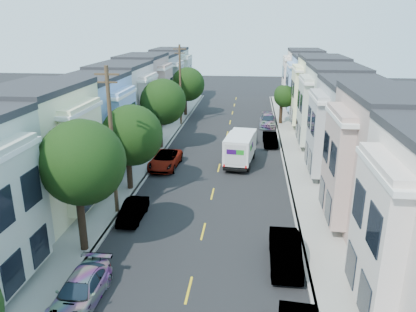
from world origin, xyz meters
TOP-DOWN VIEW (x-y plane):
  - ground at (0.00, 0.00)m, footprint 160.00×160.00m
  - road_slab at (0.00, 15.00)m, footprint 12.00×70.00m
  - curb_left at (-6.05, 15.00)m, footprint 0.30×70.00m
  - curb_right at (6.05, 15.00)m, footprint 0.30×70.00m
  - sidewalk_left at (-7.35, 15.00)m, footprint 2.60×70.00m
  - sidewalk_right at (7.35, 15.00)m, footprint 2.60×70.00m
  - centerline at (0.00, 15.00)m, footprint 0.12×70.00m
  - townhouse_row_left at (-11.15, 15.00)m, footprint 5.00×70.00m
  - townhouse_row_right at (11.15, 15.00)m, footprint 5.00×70.00m
  - tree_b at (-6.30, -3.02)m, footprint 4.70×4.70m
  - tree_c at (-6.30, 6.19)m, footprint 4.70×4.70m
  - tree_d at (-6.30, 17.36)m, footprint 4.70×4.70m
  - tree_e at (-6.30, 33.48)m, footprint 4.70×4.70m
  - tree_far_r at (6.89, 29.76)m, footprint 2.82×2.82m
  - utility_pole_near at (-6.30, 2.00)m, footprint 1.60×0.26m
  - utility_pole_far at (-6.30, 28.00)m, footprint 1.60×0.26m
  - fedex_truck at (1.87, 13.44)m, footprint 2.33×6.06m
  - lead_sedan at (2.27, 21.31)m, footprint 2.18×4.48m
  - parked_left_b at (-4.90, -7.53)m, footprint 1.94×4.55m
  - parked_left_c at (-4.90, 1.20)m, footprint 1.31×3.71m
  - parked_left_d at (-4.90, 11.60)m, footprint 2.58×5.29m
  - parked_right_b at (4.90, -3.18)m, footprint 1.64×4.60m
  - parked_right_c at (4.90, 19.81)m, footprint 1.57×4.11m
  - parked_right_d at (4.90, 28.44)m, footprint 2.17×4.87m

SIDE VIEW (x-z plane):
  - ground at x=0.00m, z-range 0.00..0.00m
  - centerline at x=0.00m, z-range -0.01..0.01m
  - townhouse_row_left at x=-11.15m, z-range -4.25..4.25m
  - townhouse_row_right at x=11.15m, z-range -4.25..4.25m
  - road_slab at x=0.00m, z-range 0.00..0.02m
  - curb_left at x=-6.05m, z-range 0.00..0.15m
  - curb_right at x=6.05m, z-range 0.00..0.15m
  - sidewalk_left at x=-7.35m, z-range 0.00..0.15m
  - sidewalk_right at x=7.35m, z-range 0.00..0.15m
  - lead_sedan at x=2.27m, z-range 0.00..1.23m
  - parked_left_c at x=-4.90m, z-range 0.00..1.24m
  - parked_right_c at x=4.90m, z-range 0.00..1.35m
  - parked_left_b at x=-4.90m, z-range 0.00..1.36m
  - parked_right_d at x=4.90m, z-range 0.00..1.44m
  - parked_left_d at x=-4.90m, z-range 0.00..1.45m
  - parked_right_b at x=4.90m, z-range 0.00..1.53m
  - fedex_truck at x=1.87m, z-range 0.17..3.08m
  - tree_far_r at x=6.89m, z-range 1.08..6.17m
  - tree_e at x=-6.30m, z-range 1.06..7.90m
  - tree_c at x=-6.30m, z-range 1.06..7.92m
  - tree_d at x=-6.30m, z-range 1.31..8.67m
  - utility_pole_near at x=-6.30m, z-range 0.15..10.15m
  - utility_pole_far at x=-6.30m, z-range 0.15..10.15m
  - tree_b at x=-6.30m, z-range 1.54..9.38m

